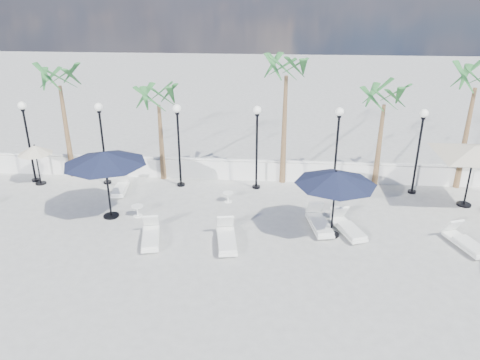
# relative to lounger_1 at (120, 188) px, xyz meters

# --- Properties ---
(ground) EXTENTS (100.00, 100.00, 0.00)m
(ground) POSITION_rel_lounger_1_xyz_m (6.06, -5.55, -0.21)
(ground) COLOR gray
(ground) RESTS_ON ground
(balustrade) EXTENTS (26.00, 0.30, 1.01)m
(balustrade) POSITION_rel_lounger_1_xyz_m (6.06, 1.95, 0.26)
(balustrade) COLOR silver
(balustrade) RESTS_ON ground
(lamppost_0) EXTENTS (0.36, 0.36, 3.84)m
(lamppost_0) POSITION_rel_lounger_1_xyz_m (-4.44, 0.95, 2.28)
(lamppost_0) COLOR black
(lamppost_0) RESTS_ON ground
(lamppost_1) EXTENTS (0.36, 0.36, 3.84)m
(lamppost_1) POSITION_rel_lounger_1_xyz_m (-0.94, 0.95, 2.28)
(lamppost_1) COLOR black
(lamppost_1) RESTS_ON ground
(lamppost_2) EXTENTS (0.36, 0.36, 3.84)m
(lamppost_2) POSITION_rel_lounger_1_xyz_m (2.56, 0.95, 2.28)
(lamppost_2) COLOR black
(lamppost_2) RESTS_ON ground
(lamppost_3) EXTENTS (0.36, 0.36, 3.84)m
(lamppost_3) POSITION_rel_lounger_1_xyz_m (6.06, 0.95, 2.28)
(lamppost_3) COLOR black
(lamppost_3) RESTS_ON ground
(lamppost_4) EXTENTS (0.36, 0.36, 3.84)m
(lamppost_4) POSITION_rel_lounger_1_xyz_m (9.56, 0.95, 2.28)
(lamppost_4) COLOR black
(lamppost_4) RESTS_ON ground
(lamppost_5) EXTENTS (0.36, 0.36, 3.84)m
(lamppost_5) POSITION_rel_lounger_1_xyz_m (13.06, 0.95, 2.28)
(lamppost_5) COLOR black
(lamppost_5) RESTS_ON ground
(palm_0) EXTENTS (2.60, 2.60, 5.50)m
(palm_0) POSITION_rel_lounger_1_xyz_m (-2.94, 1.75, 4.32)
(palm_0) COLOR brown
(palm_0) RESTS_ON ground
(palm_1) EXTENTS (2.60, 2.60, 4.70)m
(palm_1) POSITION_rel_lounger_1_xyz_m (1.56, 1.75, 3.54)
(palm_1) COLOR brown
(palm_1) RESTS_ON ground
(palm_2) EXTENTS (2.60, 2.60, 6.10)m
(palm_2) POSITION_rel_lounger_1_xyz_m (7.26, 1.75, 4.91)
(palm_2) COLOR brown
(palm_2) RESTS_ON ground
(palm_3) EXTENTS (2.60, 2.60, 4.90)m
(palm_3) POSITION_rel_lounger_1_xyz_m (11.56, 1.75, 3.74)
(palm_3) COLOR brown
(palm_3) RESTS_ON ground
(palm_4) EXTENTS (2.60, 2.60, 5.70)m
(palm_4) POSITION_rel_lounger_1_xyz_m (15.26, 1.75, 4.52)
(palm_4) COLOR brown
(palm_4) RESTS_ON ground
(lounger_1) EXTENTS (0.74, 1.73, 0.63)m
(lounger_1) POSITION_rel_lounger_1_xyz_m (0.00, 0.00, 0.00)
(lounger_1) COLOR white
(lounger_1) RESTS_ON ground
(lounger_2) EXTENTS (0.98, 1.94, 0.69)m
(lounger_2) POSITION_rel_lounger_1_xyz_m (2.46, -4.20, 0.02)
(lounger_2) COLOR white
(lounger_2) RESTS_ON ground
(lounger_3) EXTENTS (0.96, 2.07, 0.75)m
(lounger_3) POSITION_rel_lounger_1_xyz_m (5.23, -4.18, 0.04)
(lounger_3) COLOR white
(lounger_3) RESTS_ON ground
(lounger_4) EXTENTS (0.99, 2.06, 0.74)m
(lounger_4) POSITION_rel_lounger_1_xyz_m (8.65, -2.73, 0.04)
(lounger_4) COLOR white
(lounger_4) RESTS_ON ground
(lounger_5) EXTENTS (1.24, 2.02, 0.72)m
(lounger_5) POSITION_rel_lounger_1_xyz_m (9.69, -2.99, 0.03)
(lounger_5) COLOR white
(lounger_5) RESTS_ON ground
(lounger_6) EXTENTS (1.20, 1.98, 0.71)m
(lounger_6) POSITION_rel_lounger_1_xyz_m (13.71, -3.72, 0.03)
(lounger_6) COLOR white
(lounger_6) RESTS_ON ground
(side_table_0) EXTENTS (0.48, 0.48, 0.46)m
(side_table_0) POSITION_rel_lounger_1_xyz_m (1.42, -2.24, 0.07)
(side_table_0) COLOR white
(side_table_0) RESTS_ON ground
(side_table_1) EXTENTS (0.45, 0.45, 0.43)m
(side_table_1) POSITION_rel_lounger_1_xyz_m (4.93, -0.62, 0.05)
(side_table_1) COLOR white
(side_table_1) RESTS_ON ground
(side_table_2) EXTENTS (0.46, 0.46, 0.44)m
(side_table_2) POSITION_rel_lounger_1_xyz_m (9.36, -1.80, 0.06)
(side_table_2) COLOR white
(side_table_2) RESTS_ON ground
(parasol_navy_left) EXTENTS (3.23, 3.23, 2.85)m
(parasol_navy_left) POSITION_rel_lounger_1_xyz_m (0.36, -2.35, 2.30)
(parasol_navy_left) COLOR black
(parasol_navy_left) RESTS_ON ground
(parasol_navy_mid) EXTENTS (2.95, 2.95, 2.64)m
(parasol_navy_mid) POSITION_rel_lounger_1_xyz_m (9.05, -3.22, 2.11)
(parasol_navy_mid) COLOR black
(parasol_navy_mid) RESTS_ON ground
(parasol_cream_sq_a) EXTENTS (5.84, 5.84, 2.87)m
(parasol_cream_sq_a) POSITION_rel_lounger_1_xyz_m (14.93, -0.18, 2.44)
(parasol_cream_sq_a) COLOR black
(parasol_cream_sq_a) RESTS_ON ground
(parasol_cream_small) EXTENTS (1.58, 1.58, 1.94)m
(parasol_cream_small) POSITION_rel_lounger_1_xyz_m (-4.04, 0.65, 1.45)
(parasol_cream_small) COLOR black
(parasol_cream_small) RESTS_ON ground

